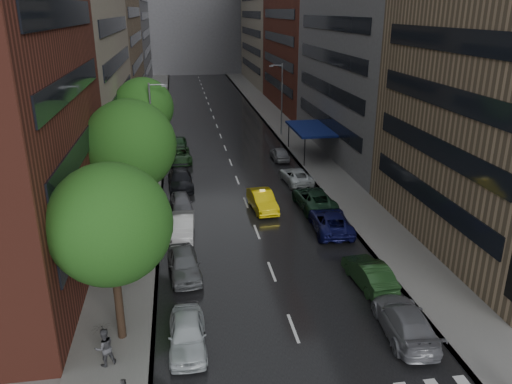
# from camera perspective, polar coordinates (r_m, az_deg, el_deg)

# --- Properties ---
(ground) EXTENTS (220.00, 220.00, 0.00)m
(ground) POSITION_cam_1_polar(r_m,az_deg,el_deg) (23.64, 6.60, -20.80)
(ground) COLOR gray
(ground) RESTS_ON ground
(road) EXTENTS (14.00, 140.00, 0.01)m
(road) POSITION_cam_1_polar(r_m,az_deg,el_deg) (69.06, -4.36, 7.18)
(road) COLOR black
(road) RESTS_ON ground
(sidewalk_left) EXTENTS (4.00, 140.00, 0.15)m
(sidewalk_left) POSITION_cam_1_polar(r_m,az_deg,el_deg) (68.95, -11.88, 6.84)
(sidewalk_left) COLOR gray
(sidewalk_left) RESTS_ON ground
(sidewalk_right) EXTENTS (4.00, 140.00, 0.15)m
(sidewalk_right) POSITION_cam_1_polar(r_m,az_deg,el_deg) (70.31, 3.03, 7.50)
(sidewalk_right) COLOR gray
(sidewalk_right) RESTS_ON ground
(buildings_left) EXTENTS (8.00, 108.00, 38.00)m
(buildings_left) POSITION_cam_1_polar(r_m,az_deg,el_deg) (76.53, -17.27, 19.72)
(buildings_left) COLOR maroon
(buildings_left) RESTS_ON ground
(buildings_right) EXTENTS (8.05, 109.10, 36.00)m
(buildings_right) POSITION_cam_1_polar(r_m,az_deg,el_deg) (76.54, 6.83, 19.71)
(buildings_right) COLOR #937A5B
(buildings_right) RESTS_ON ground
(building_far) EXTENTS (40.00, 14.00, 32.00)m
(building_far) POSITION_cam_1_polar(r_m,az_deg,el_deg) (135.22, -7.13, 20.25)
(building_far) COLOR slate
(building_far) RESTS_ON ground
(tree_near) EXTENTS (5.71, 5.71, 9.11)m
(tree_near) POSITION_cam_1_polar(r_m,az_deg,el_deg) (23.71, -16.32, -3.58)
(tree_near) COLOR #382619
(tree_near) RESTS_ON ground
(tree_mid) EXTENTS (6.24, 6.24, 9.94)m
(tree_mid) POSITION_cam_1_polar(r_m,az_deg,el_deg) (34.82, -14.20, 5.18)
(tree_mid) COLOR #382619
(tree_mid) RESTS_ON ground
(tree_far) EXTENTS (5.85, 5.85, 9.32)m
(tree_far) POSITION_cam_1_polar(r_m,az_deg,el_deg) (50.84, -12.71, 9.40)
(tree_far) COLOR #382619
(tree_far) RESTS_ON ground
(taxi) EXTENTS (2.06, 4.90, 1.57)m
(taxi) POSITION_cam_1_polar(r_m,az_deg,el_deg) (40.65, 0.73, -0.98)
(taxi) COLOR yellow
(taxi) RESTS_ON ground
(parked_cars_left) EXTENTS (2.78, 41.27, 1.58)m
(parked_cars_left) POSITION_cam_1_polar(r_m,az_deg,el_deg) (42.62, -8.56, -0.24)
(parked_cars_left) COLOR silver
(parked_cars_left) RESTS_ON ground
(parked_cars_right) EXTENTS (2.97, 36.43, 1.59)m
(parked_cars_right) POSITION_cam_1_polar(r_m,az_deg,el_deg) (38.35, 7.94, -2.56)
(parked_cars_right) COLOR slate
(parked_cars_right) RESTS_ON ground
(ped_black_umbrella) EXTENTS (1.12, 1.02, 2.09)m
(ped_black_umbrella) POSITION_cam_1_polar(r_m,az_deg,el_deg) (24.41, -17.00, -16.07)
(ped_black_umbrella) COLOR #47474B
(ped_black_umbrella) RESTS_ON sidewalk_left
(street_lamp_left) EXTENTS (1.74, 0.22, 9.00)m
(street_lamp_left) POSITION_cam_1_polar(r_m,az_deg,el_deg) (48.34, -11.71, 7.12)
(street_lamp_left) COLOR gray
(street_lamp_left) RESTS_ON sidewalk_left
(street_lamp_right) EXTENTS (1.74, 0.22, 9.00)m
(street_lamp_right) POSITION_cam_1_polar(r_m,az_deg,el_deg) (64.32, 2.90, 10.68)
(street_lamp_right) COLOR gray
(street_lamp_right) RESTS_ON sidewalk_right
(awning) EXTENTS (4.00, 8.00, 3.12)m
(awning) POSITION_cam_1_polar(r_m,az_deg,el_deg) (55.41, 6.26, 7.20)
(awning) COLOR navy
(awning) RESTS_ON sidewalk_right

